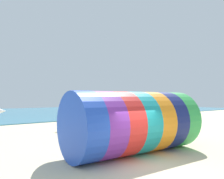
# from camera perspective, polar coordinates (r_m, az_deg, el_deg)

# --- Properties ---
(ground_plane) EXTENTS (120.00, 120.00, 0.00)m
(ground_plane) POSITION_cam_1_polar(r_m,az_deg,el_deg) (10.64, 8.55, -19.23)
(ground_plane) COLOR beige
(giant_inflatable_tube) EXTENTS (7.97, 3.94, 3.47)m
(giant_inflatable_tube) POSITION_cam_1_polar(r_m,az_deg,el_deg) (12.55, 5.78, -8.51)
(giant_inflatable_tube) COLOR blue
(giant_inflatable_tube) RESTS_ON ground
(kite_handler) EXTENTS (0.26, 0.38, 1.68)m
(kite_handler) POSITION_cam_1_polar(r_m,az_deg,el_deg) (16.47, 16.15, -10.02)
(kite_handler) COLOR black
(kite_handler) RESTS_ON ground
(bystander_near_water) EXTENTS (0.38, 0.26, 1.66)m
(bystander_near_water) POSITION_cam_1_polar(r_m,az_deg,el_deg) (17.21, -3.01, -9.79)
(bystander_near_water) COLOR #726651
(bystander_near_water) RESTS_ON ground
(bystander_mid_beach) EXTENTS (0.32, 0.41, 1.58)m
(bystander_mid_beach) POSITION_cam_1_polar(r_m,az_deg,el_deg) (20.94, 3.93, -8.56)
(bystander_mid_beach) COLOR #726651
(bystander_mid_beach) RESTS_ON ground
(bystander_far_left) EXTENTS (0.35, 0.42, 1.56)m
(bystander_far_left) POSITION_cam_1_polar(r_m,az_deg,el_deg) (21.38, -12.88, -8.41)
(bystander_far_left) COLOR #726651
(bystander_far_left) RESTS_ON ground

